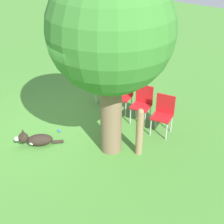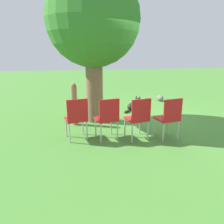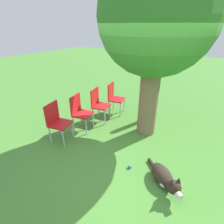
{
  "view_description": "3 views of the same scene",
  "coord_description": "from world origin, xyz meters",
  "px_view_note": "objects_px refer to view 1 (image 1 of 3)",
  "views": [
    {
      "loc": [
        4.09,
        4.71,
        4.18
      ],
      "look_at": [
        -0.12,
        1.23,
        0.94
      ],
      "focal_mm": 50.0,
      "sensor_mm": 36.0,
      "label": 1
    },
    {
      "loc": [
        -5.89,
        1.67,
        1.92
      ],
      "look_at": [
        -0.92,
        0.86,
        0.46
      ],
      "focal_mm": 35.0,
      "sensor_mm": 36.0,
      "label": 2
    },
    {
      "loc": [
        1.28,
        -2.45,
        2.47
      ],
      "look_at": [
        -0.87,
        0.79,
        0.53
      ],
      "focal_mm": 28.0,
      "sensor_mm": 36.0,
      "label": 3
    }
  ],
  "objects_px": {
    "fence_post": "(140,132)",
    "red_chair_3": "(163,112)",
    "red_chair_1": "(124,93)",
    "tennis_ball": "(59,131)",
    "oak_tree": "(111,33)",
    "red_chair_0": "(107,84)",
    "dog": "(36,140)",
    "red_chair_2": "(142,102)"
  },
  "relations": [
    {
      "from": "red_chair_1",
      "to": "tennis_ball",
      "type": "xyz_separation_m",
      "value": [
        1.76,
        -0.55,
        -0.5
      ]
    },
    {
      "from": "fence_post",
      "to": "red_chair_0",
      "type": "distance_m",
      "value": 2.4
    },
    {
      "from": "red_chair_0",
      "to": "red_chair_1",
      "type": "bearing_deg",
      "value": 68.96
    },
    {
      "from": "oak_tree",
      "to": "red_chair_2",
      "type": "xyz_separation_m",
      "value": [
        -1.38,
        -0.16,
        -2.03
      ]
    },
    {
      "from": "oak_tree",
      "to": "red_chair_3",
      "type": "xyz_separation_m",
      "value": [
        -1.29,
        0.5,
        -2.03
      ]
    },
    {
      "from": "oak_tree",
      "to": "fence_post",
      "type": "distance_m",
      "value": 2.1
    },
    {
      "from": "oak_tree",
      "to": "red_chair_3",
      "type": "height_order",
      "value": "oak_tree"
    },
    {
      "from": "oak_tree",
      "to": "dog",
      "type": "bearing_deg",
      "value": -55.27
    },
    {
      "from": "oak_tree",
      "to": "dog",
      "type": "distance_m",
      "value": 2.94
    },
    {
      "from": "fence_post",
      "to": "tennis_ball",
      "type": "relative_size",
      "value": 16.07
    },
    {
      "from": "fence_post",
      "to": "red_chair_1",
      "type": "relative_size",
      "value": 1.18
    },
    {
      "from": "tennis_ball",
      "to": "red_chair_2",
      "type": "bearing_deg",
      "value": 144.09
    },
    {
      "from": "tennis_ball",
      "to": "red_chair_1",
      "type": "bearing_deg",
      "value": 162.59
    },
    {
      "from": "dog",
      "to": "fence_post",
      "type": "xyz_separation_m",
      "value": [
        -1.21,
        1.92,
        0.41
      ]
    },
    {
      "from": "dog",
      "to": "red_chair_1",
      "type": "height_order",
      "value": "red_chair_1"
    },
    {
      "from": "red_chair_0",
      "to": "red_chair_2",
      "type": "height_order",
      "value": "same"
    },
    {
      "from": "dog",
      "to": "red_chair_3",
      "type": "height_order",
      "value": "red_chair_3"
    },
    {
      "from": "dog",
      "to": "red_chair_0",
      "type": "xyz_separation_m",
      "value": [
        -2.53,
        -0.09,
        0.39
      ]
    },
    {
      "from": "red_chair_0",
      "to": "tennis_ball",
      "type": "distance_m",
      "value": 1.93
    },
    {
      "from": "oak_tree",
      "to": "red_chair_1",
      "type": "height_order",
      "value": "oak_tree"
    },
    {
      "from": "red_chair_1",
      "to": "red_chair_3",
      "type": "relative_size",
      "value": 1.0
    },
    {
      "from": "red_chair_3",
      "to": "red_chair_0",
      "type": "bearing_deg",
      "value": -111.04
    },
    {
      "from": "dog",
      "to": "red_chair_2",
      "type": "distance_m",
      "value": 2.66
    },
    {
      "from": "red_chair_0",
      "to": "tennis_ball",
      "type": "xyz_separation_m",
      "value": [
        1.86,
        0.1,
        -0.5
      ]
    },
    {
      "from": "oak_tree",
      "to": "red_chair_1",
      "type": "relative_size",
      "value": 4.07
    },
    {
      "from": "fence_post",
      "to": "red_chair_3",
      "type": "height_order",
      "value": "fence_post"
    },
    {
      "from": "red_chair_0",
      "to": "red_chair_1",
      "type": "distance_m",
      "value": 0.66
    },
    {
      "from": "red_chair_3",
      "to": "red_chair_1",
      "type": "bearing_deg",
      "value": -111.04
    },
    {
      "from": "dog",
      "to": "red_chair_1",
      "type": "distance_m",
      "value": 2.52
    },
    {
      "from": "red_chair_0",
      "to": "tennis_ball",
      "type": "relative_size",
      "value": 13.67
    },
    {
      "from": "dog",
      "to": "oak_tree",
      "type": "bearing_deg",
      "value": 166.8
    },
    {
      "from": "fence_post",
      "to": "red_chair_0",
      "type": "relative_size",
      "value": 1.18
    },
    {
      "from": "oak_tree",
      "to": "red_chair_2",
      "type": "bearing_deg",
      "value": -173.52
    },
    {
      "from": "red_chair_0",
      "to": "red_chair_3",
      "type": "bearing_deg",
      "value": 68.96
    },
    {
      "from": "red_chair_1",
      "to": "tennis_ball",
      "type": "bearing_deg",
      "value": -29.99
    },
    {
      "from": "fence_post",
      "to": "red_chair_3",
      "type": "bearing_deg",
      "value": -177.05
    },
    {
      "from": "oak_tree",
      "to": "dog",
      "type": "height_order",
      "value": "oak_tree"
    },
    {
      "from": "oak_tree",
      "to": "red_chair_1",
      "type": "xyz_separation_m",
      "value": [
        -1.48,
        -0.81,
        -2.03
      ]
    },
    {
      "from": "dog",
      "to": "red_chair_3",
      "type": "xyz_separation_m",
      "value": [
        -2.24,
        1.86,
        0.39
      ]
    },
    {
      "from": "red_chair_0",
      "to": "tennis_ball",
      "type": "height_order",
      "value": "red_chair_0"
    },
    {
      "from": "dog",
      "to": "red_chair_2",
      "type": "xyz_separation_m",
      "value": [
        -2.33,
        1.21,
        0.39
      ]
    },
    {
      "from": "red_chair_1",
      "to": "red_chair_3",
      "type": "xyz_separation_m",
      "value": [
        0.19,
        1.3,
        0.0
      ]
    }
  ]
}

